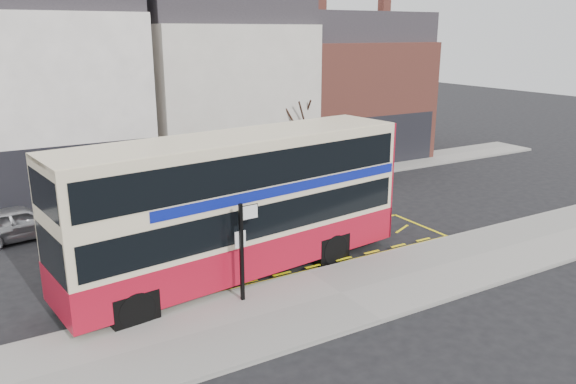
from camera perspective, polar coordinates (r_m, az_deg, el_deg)
ground at (r=19.99m, az=1.50°, el=-8.05°), size 120.00×120.00×0.00m
pavement at (r=18.23m, az=5.38°, el=-10.35°), size 40.00×4.00×0.15m
kerb at (r=19.67m, az=2.09°, el=-8.24°), size 40.00×0.15×0.15m
far_pavement at (r=29.32m, az=-9.90°, el=-0.22°), size 50.00×3.00×0.15m
road_markings at (r=21.25m, az=-0.78°, el=-6.53°), size 14.00×3.40×0.01m
terrace_left at (r=30.88m, az=-22.80°, el=9.53°), size 8.00×8.01×11.80m
terrace_green_shop at (r=33.33m, az=-7.07°, el=10.59°), size 9.00×8.01×11.30m
terrace_right at (r=37.85m, az=5.76°, el=10.51°), size 9.00×8.01×10.30m
double_decker_bus at (r=18.94m, az=-4.99°, el=-1.17°), size 12.50×4.38×4.89m
bus_stop_post at (r=17.03m, az=-4.58°, el=-5.17°), size 0.78×0.14×3.10m
car_silver at (r=25.16m, az=-25.62°, el=-2.81°), size 4.38×2.31×1.42m
car_grey at (r=25.95m, az=-14.12°, el=-1.00°), size 4.84×2.15×1.54m
car_white at (r=30.88m, az=6.66°, el=1.93°), size 4.83×2.06×1.39m
street_tree_right at (r=31.62m, az=0.58°, el=8.35°), size 2.67×2.67×5.77m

